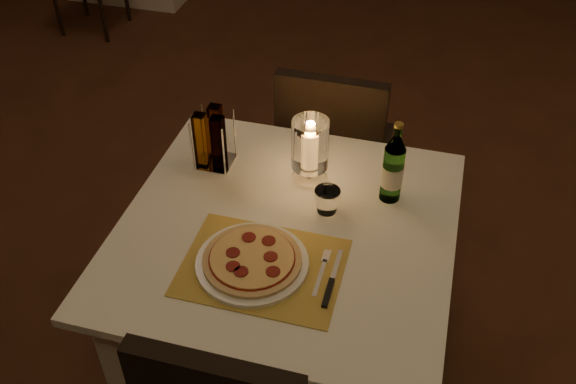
% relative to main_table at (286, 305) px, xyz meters
% --- Properties ---
extents(floor, '(8.00, 10.00, 0.02)m').
position_rel_main_table_xyz_m(floor, '(0.23, 0.48, -0.38)').
color(floor, '#4C2818').
rests_on(floor, ground).
extents(main_table, '(1.00, 1.00, 0.74)m').
position_rel_main_table_xyz_m(main_table, '(0.00, 0.00, 0.00)').
color(main_table, white).
rests_on(main_table, ground).
extents(chair_far, '(0.42, 0.42, 0.90)m').
position_rel_main_table_xyz_m(chair_far, '(0.00, 0.71, 0.18)').
color(chair_far, black).
rests_on(chair_far, ground).
extents(placemat, '(0.45, 0.34, 0.00)m').
position_rel_main_table_xyz_m(placemat, '(-0.02, -0.18, 0.37)').
color(placemat, gold).
rests_on(placemat, main_table).
extents(plate, '(0.32, 0.32, 0.01)m').
position_rel_main_table_xyz_m(plate, '(-0.05, -0.18, 0.38)').
color(plate, white).
rests_on(plate, placemat).
extents(pizza, '(0.28, 0.28, 0.02)m').
position_rel_main_table_xyz_m(pizza, '(-0.05, -0.18, 0.39)').
color(pizza, '#D8B77F').
rests_on(pizza, plate).
extents(fork, '(0.02, 0.18, 0.00)m').
position_rel_main_table_xyz_m(fork, '(0.14, -0.15, 0.37)').
color(fork, silver).
rests_on(fork, placemat).
extents(knife, '(0.02, 0.22, 0.01)m').
position_rel_main_table_xyz_m(knife, '(0.18, -0.21, 0.37)').
color(knife, black).
rests_on(knife, placemat).
extents(tumbler, '(0.08, 0.08, 0.08)m').
position_rel_main_table_xyz_m(tumbler, '(0.10, 0.10, 0.41)').
color(tumbler, white).
rests_on(tumbler, main_table).
extents(water_bottle, '(0.07, 0.07, 0.28)m').
position_rel_main_table_xyz_m(water_bottle, '(0.28, 0.21, 0.48)').
color(water_bottle, '#649F56').
rests_on(water_bottle, main_table).
extents(hurricane_candle, '(0.12, 0.12, 0.23)m').
position_rel_main_table_xyz_m(hurricane_candle, '(0.01, 0.24, 0.50)').
color(hurricane_candle, white).
rests_on(hurricane_candle, main_table).
extents(cruet_caddy, '(0.12, 0.12, 0.21)m').
position_rel_main_table_xyz_m(cruet_caddy, '(-0.31, 0.23, 0.46)').
color(cruet_caddy, white).
rests_on(cruet_caddy, main_table).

